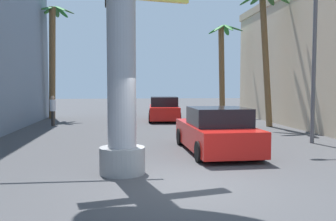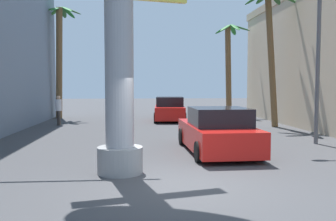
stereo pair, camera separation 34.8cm
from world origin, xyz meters
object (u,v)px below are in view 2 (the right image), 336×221
(car_lead, at_px, (217,132))
(pedestrian_far_left, at_px, (59,108))
(palm_tree_far_right, at_px, (229,62))
(palm_tree_mid_right, at_px, (271,38))
(traffic_light_mast, at_px, (19,30))
(street_lamp, at_px, (309,31))
(palm_tree_far_left, at_px, (60,52))
(car_far, at_px, (170,109))

(car_lead, bearing_deg, pedestrian_far_left, 127.99)
(palm_tree_far_right, bearing_deg, car_lead, -105.25)
(palm_tree_mid_right, xyz_separation_m, palm_tree_far_right, (-0.54, 7.31, -0.91))
(traffic_light_mast, bearing_deg, palm_tree_mid_right, 38.45)
(street_lamp, distance_m, pedestrian_far_left, 13.97)
(car_lead, bearing_deg, street_lamp, 22.01)
(street_lamp, distance_m, traffic_light_mast, 10.46)
(traffic_light_mast, distance_m, car_lead, 7.09)
(car_lead, relative_size, palm_tree_far_left, 0.62)
(palm_tree_mid_right, distance_m, palm_tree_far_right, 7.38)
(street_lamp, bearing_deg, car_far, 114.42)
(car_lead, relative_size, car_far, 1.05)
(traffic_light_mast, bearing_deg, street_lamp, 14.33)
(palm_tree_far_left, bearing_deg, pedestrian_far_left, -80.26)
(car_lead, xyz_separation_m, car_far, (-0.65, 11.61, 0.03))
(car_lead, distance_m, palm_tree_far_left, 16.38)
(palm_tree_far_left, xyz_separation_m, palm_tree_far_right, (12.08, 1.15, -0.60))
(car_lead, relative_size, pedestrian_far_left, 2.82)
(street_lamp, relative_size, car_far, 1.59)
(car_lead, distance_m, palm_tree_mid_right, 9.81)
(palm_tree_far_left, bearing_deg, palm_tree_far_right, 5.45)
(car_lead, height_order, pedestrian_far_left, pedestrian_far_left)
(car_far, bearing_deg, palm_tree_far_left, 163.82)
(street_lamp, xyz_separation_m, palm_tree_far_right, (0.16, 13.32, -0.42))
(street_lamp, relative_size, pedestrian_far_left, 4.25)
(traffic_light_mast, height_order, palm_tree_mid_right, palm_tree_mid_right)
(traffic_light_mast, xyz_separation_m, palm_tree_far_left, (-1.79, 14.75, 0.64))
(car_far, height_order, pedestrian_far_left, pedestrian_far_left)
(street_lamp, xyz_separation_m, car_far, (-4.55, 10.03, -3.67))
(palm_tree_mid_right, height_order, palm_tree_far_left, palm_tree_far_left)
(car_far, xyz_separation_m, palm_tree_far_right, (4.71, 3.29, 3.25))
(street_lamp, xyz_separation_m, pedestrian_far_left, (-11.15, 7.70, -3.40))
(street_lamp, bearing_deg, car_lead, -157.99)
(pedestrian_far_left, bearing_deg, traffic_light_mast, -84.30)
(street_lamp, bearing_deg, palm_tree_far_left, 134.41)
(street_lamp, height_order, pedestrian_far_left, street_lamp)
(palm_tree_far_right, bearing_deg, car_far, -145.10)
(palm_tree_far_left, bearing_deg, palm_tree_mid_right, -26.01)
(street_lamp, distance_m, palm_tree_far_right, 13.32)
(palm_tree_mid_right, height_order, palm_tree_far_right, palm_tree_mid_right)
(palm_tree_far_right, bearing_deg, street_lamp, -90.69)
(street_lamp, xyz_separation_m, palm_tree_far_left, (-11.92, 12.16, 0.19))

